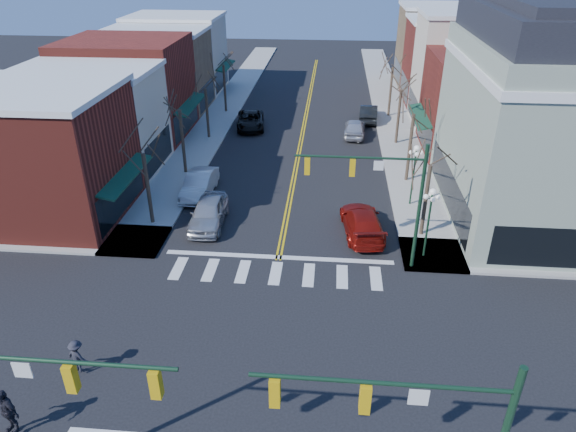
% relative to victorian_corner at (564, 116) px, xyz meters
% --- Properties ---
extents(ground, '(160.00, 160.00, 0.00)m').
position_rel_victorian_corner_xyz_m(ground, '(-16.50, -14.50, -6.66)').
color(ground, black).
rests_on(ground, ground).
extents(sidewalk_left, '(3.50, 70.00, 0.15)m').
position_rel_victorian_corner_xyz_m(sidewalk_left, '(-25.25, 5.50, -6.58)').
color(sidewalk_left, '#9E9B93').
rests_on(sidewalk_left, ground).
extents(sidewalk_right, '(3.50, 70.00, 0.15)m').
position_rel_victorian_corner_xyz_m(sidewalk_right, '(-7.75, 5.50, -6.58)').
color(sidewalk_right, '#9E9B93').
rests_on(sidewalk_right, ground).
extents(bldg_left_brick_a, '(10.00, 8.50, 8.00)m').
position_rel_victorian_corner_xyz_m(bldg_left_brick_a, '(-32.00, -2.75, -2.66)').
color(bldg_left_brick_a, maroon).
rests_on(bldg_left_brick_a, ground).
extents(bldg_left_stucco_a, '(10.00, 7.00, 7.50)m').
position_rel_victorian_corner_xyz_m(bldg_left_stucco_a, '(-32.00, 5.00, -2.91)').
color(bldg_left_stucco_a, beige).
rests_on(bldg_left_stucco_a, ground).
extents(bldg_left_brick_b, '(10.00, 9.00, 8.50)m').
position_rel_victorian_corner_xyz_m(bldg_left_brick_b, '(-32.00, 13.00, -2.41)').
color(bldg_left_brick_b, maroon).
rests_on(bldg_left_brick_b, ground).
extents(bldg_left_tan, '(10.00, 7.50, 7.80)m').
position_rel_victorian_corner_xyz_m(bldg_left_tan, '(-32.00, 21.25, -2.76)').
color(bldg_left_tan, '#917350').
rests_on(bldg_left_tan, ground).
extents(bldg_left_stucco_b, '(10.00, 8.00, 8.20)m').
position_rel_victorian_corner_xyz_m(bldg_left_stucco_b, '(-32.00, 29.00, -2.56)').
color(bldg_left_stucco_b, beige).
rests_on(bldg_left_stucco_b, ground).
extents(bldg_right_brick_a, '(10.00, 8.50, 8.00)m').
position_rel_victorian_corner_xyz_m(bldg_right_brick_a, '(-1.00, 11.25, -2.66)').
color(bldg_right_brick_a, maroon).
rests_on(bldg_right_brick_a, ground).
extents(bldg_right_stucco, '(10.00, 7.00, 10.00)m').
position_rel_victorian_corner_xyz_m(bldg_right_stucco, '(-1.00, 19.00, -1.66)').
color(bldg_right_stucco, beige).
rests_on(bldg_right_stucco, ground).
extents(bldg_right_brick_b, '(10.00, 8.00, 8.50)m').
position_rel_victorian_corner_xyz_m(bldg_right_brick_b, '(-1.00, 26.50, -2.41)').
color(bldg_right_brick_b, maroon).
rests_on(bldg_right_brick_b, ground).
extents(bldg_right_tan, '(10.00, 8.00, 9.00)m').
position_rel_victorian_corner_xyz_m(bldg_right_tan, '(-1.00, 34.50, -2.16)').
color(bldg_right_tan, '#917350').
rests_on(bldg_right_tan, ground).
extents(victorian_corner, '(12.25, 14.25, 13.30)m').
position_rel_victorian_corner_xyz_m(victorian_corner, '(0.00, 0.00, 0.00)').
color(victorian_corner, gray).
rests_on(victorian_corner, ground).
extents(traffic_mast_near_left, '(6.60, 0.28, 7.20)m').
position_rel_victorian_corner_xyz_m(traffic_mast_near_left, '(-22.05, -21.90, -1.95)').
color(traffic_mast_near_left, '#14331E').
rests_on(traffic_mast_near_left, ground).
extents(traffic_mast_far_right, '(6.60, 0.28, 7.20)m').
position_rel_victorian_corner_xyz_m(traffic_mast_far_right, '(-10.95, -7.10, -1.95)').
color(traffic_mast_far_right, '#14331E').
rests_on(traffic_mast_far_right, ground).
extents(lamppost_corner, '(0.36, 0.36, 4.33)m').
position_rel_victorian_corner_xyz_m(lamppost_corner, '(-8.30, -6.00, -3.70)').
color(lamppost_corner, '#14331E').
rests_on(lamppost_corner, ground).
extents(lamppost_midblock, '(0.36, 0.36, 4.33)m').
position_rel_victorian_corner_xyz_m(lamppost_midblock, '(-8.30, 0.50, -3.70)').
color(lamppost_midblock, '#14331E').
rests_on(lamppost_midblock, ground).
extents(tree_left_a, '(0.24, 0.24, 4.76)m').
position_rel_victorian_corner_xyz_m(tree_left_a, '(-24.90, -3.50, -4.28)').
color(tree_left_a, '#382B21').
rests_on(tree_left_a, ground).
extents(tree_left_b, '(0.24, 0.24, 5.04)m').
position_rel_victorian_corner_xyz_m(tree_left_b, '(-24.90, 4.50, -4.14)').
color(tree_left_b, '#382B21').
rests_on(tree_left_b, ground).
extents(tree_left_c, '(0.24, 0.24, 4.55)m').
position_rel_victorian_corner_xyz_m(tree_left_c, '(-24.90, 12.50, -4.38)').
color(tree_left_c, '#382B21').
rests_on(tree_left_c, ground).
extents(tree_left_d, '(0.24, 0.24, 4.90)m').
position_rel_victorian_corner_xyz_m(tree_left_d, '(-24.90, 20.50, -4.21)').
color(tree_left_d, '#382B21').
rests_on(tree_left_d, ground).
extents(tree_right_a, '(0.24, 0.24, 4.62)m').
position_rel_victorian_corner_xyz_m(tree_right_a, '(-8.10, -3.50, -4.35)').
color(tree_right_a, '#382B21').
rests_on(tree_right_a, ground).
extents(tree_right_b, '(0.24, 0.24, 5.18)m').
position_rel_victorian_corner_xyz_m(tree_right_b, '(-8.10, 4.50, -4.07)').
color(tree_right_b, '#382B21').
rests_on(tree_right_b, ground).
extents(tree_right_c, '(0.24, 0.24, 4.83)m').
position_rel_victorian_corner_xyz_m(tree_right_c, '(-8.10, 12.50, -4.24)').
color(tree_right_c, '#382B21').
rests_on(tree_right_c, ground).
extents(tree_right_d, '(0.24, 0.24, 4.97)m').
position_rel_victorian_corner_xyz_m(tree_right_d, '(-8.10, 20.50, -4.17)').
color(tree_right_d, '#382B21').
rests_on(tree_right_d, ground).
extents(car_left_near, '(2.14, 5.05, 1.70)m').
position_rel_victorian_corner_xyz_m(car_left_near, '(-21.30, -3.27, -5.81)').
color(car_left_near, '#B4B5BA').
rests_on(car_left_near, ground).
extents(car_left_mid, '(1.83, 4.98, 1.63)m').
position_rel_victorian_corner_xyz_m(car_left_mid, '(-22.90, 0.91, -5.84)').
color(car_left_mid, silver).
rests_on(car_left_mid, ground).
extents(car_left_far, '(3.19, 5.68, 1.50)m').
position_rel_victorian_corner_xyz_m(car_left_far, '(-21.55, 15.71, -5.91)').
color(car_left_far, black).
rests_on(car_left_far, ground).
extents(car_right_near, '(2.87, 5.69, 1.58)m').
position_rel_victorian_corner_xyz_m(car_right_near, '(-11.70, -3.55, -5.87)').
color(car_right_near, maroon).
rests_on(car_right_near, ground).
extents(car_right_mid, '(2.15, 4.70, 1.56)m').
position_rel_victorian_corner_xyz_m(car_right_mid, '(-11.70, 14.31, -5.88)').
color(car_right_mid, silver).
rests_on(car_right_mid, ground).
extents(car_right_far, '(2.03, 4.96, 1.60)m').
position_rel_victorian_corner_xyz_m(car_right_far, '(-10.22, 18.97, -5.86)').
color(car_right_far, black).
rests_on(car_right_far, ground).
extents(pedestrian_dark_a, '(1.25, 0.88, 1.97)m').
position_rel_victorian_corner_xyz_m(pedestrian_dark_a, '(-24.92, -19.31, -5.52)').
color(pedestrian_dark_a, '#222129').
rests_on(pedestrian_dark_a, sidewalk_left).
extents(pedestrian_dark_b, '(1.11, 0.84, 1.53)m').
position_rel_victorian_corner_xyz_m(pedestrian_dark_b, '(-23.80, -16.23, -5.74)').
color(pedestrian_dark_b, '#21212A').
rests_on(pedestrian_dark_b, sidewalk_left).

